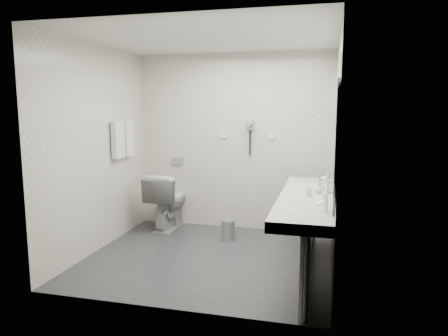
# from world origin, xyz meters

# --- Properties ---
(floor) EXTENTS (2.80, 2.80, 0.00)m
(floor) POSITION_xyz_m (0.00, 0.00, 0.00)
(floor) COLOR #2A2A30
(floor) RESTS_ON ground
(ceiling) EXTENTS (2.80, 2.80, 0.00)m
(ceiling) POSITION_xyz_m (0.00, 0.00, 2.50)
(ceiling) COLOR silver
(ceiling) RESTS_ON wall_back
(wall_back) EXTENTS (2.80, 0.00, 2.80)m
(wall_back) POSITION_xyz_m (0.00, 1.30, 1.25)
(wall_back) COLOR beige
(wall_back) RESTS_ON floor
(wall_front) EXTENTS (2.80, 0.00, 2.80)m
(wall_front) POSITION_xyz_m (0.00, -1.30, 1.25)
(wall_front) COLOR beige
(wall_front) RESTS_ON floor
(wall_left) EXTENTS (0.00, 2.60, 2.60)m
(wall_left) POSITION_xyz_m (-1.40, 0.00, 1.25)
(wall_left) COLOR beige
(wall_left) RESTS_ON floor
(wall_right) EXTENTS (0.00, 2.60, 2.60)m
(wall_right) POSITION_xyz_m (1.40, 0.00, 1.25)
(wall_right) COLOR beige
(wall_right) RESTS_ON floor
(vanity_counter) EXTENTS (0.55, 2.20, 0.10)m
(vanity_counter) POSITION_xyz_m (1.12, -0.20, 0.80)
(vanity_counter) COLOR silver
(vanity_counter) RESTS_ON floor
(vanity_panel) EXTENTS (0.03, 2.15, 0.75)m
(vanity_panel) POSITION_xyz_m (1.15, -0.20, 0.38)
(vanity_panel) COLOR gray
(vanity_panel) RESTS_ON floor
(vanity_post_near) EXTENTS (0.06, 0.06, 0.75)m
(vanity_post_near) POSITION_xyz_m (1.18, -1.24, 0.38)
(vanity_post_near) COLOR silver
(vanity_post_near) RESTS_ON floor
(vanity_post_far) EXTENTS (0.06, 0.06, 0.75)m
(vanity_post_far) POSITION_xyz_m (1.18, 0.84, 0.38)
(vanity_post_far) COLOR silver
(vanity_post_far) RESTS_ON floor
(mirror) EXTENTS (0.02, 2.20, 1.05)m
(mirror) POSITION_xyz_m (1.39, -0.20, 1.45)
(mirror) COLOR #B2BCC6
(mirror) RESTS_ON wall_right
(basin_near) EXTENTS (0.40, 0.31, 0.05)m
(basin_near) POSITION_xyz_m (1.12, -0.85, 0.83)
(basin_near) COLOR silver
(basin_near) RESTS_ON vanity_counter
(basin_far) EXTENTS (0.40, 0.31, 0.05)m
(basin_far) POSITION_xyz_m (1.12, 0.45, 0.83)
(basin_far) COLOR silver
(basin_far) RESTS_ON vanity_counter
(faucet_near) EXTENTS (0.04, 0.04, 0.15)m
(faucet_near) POSITION_xyz_m (1.32, -0.85, 0.92)
(faucet_near) COLOR silver
(faucet_near) RESTS_ON vanity_counter
(faucet_far) EXTENTS (0.04, 0.04, 0.15)m
(faucet_far) POSITION_xyz_m (1.32, 0.45, 0.92)
(faucet_far) COLOR silver
(faucet_far) RESTS_ON vanity_counter
(soap_bottle_a) EXTENTS (0.07, 0.07, 0.12)m
(soap_bottle_a) POSITION_xyz_m (1.14, -0.24, 0.91)
(soap_bottle_a) COLOR silver
(soap_bottle_a) RESTS_ON vanity_counter
(soap_bottle_b) EXTENTS (0.10, 0.10, 0.10)m
(soap_bottle_b) POSITION_xyz_m (1.24, -0.06, 0.90)
(soap_bottle_b) COLOR silver
(soap_bottle_b) RESTS_ON vanity_counter
(glass_left) EXTENTS (0.07, 0.07, 0.12)m
(glass_left) POSITION_xyz_m (1.36, -0.02, 0.91)
(glass_left) COLOR silver
(glass_left) RESTS_ON vanity_counter
(glass_right) EXTENTS (0.08, 0.08, 0.12)m
(glass_right) POSITION_xyz_m (1.27, 0.13, 0.91)
(glass_right) COLOR silver
(glass_right) RESTS_ON vanity_counter
(toilet) EXTENTS (0.47, 0.81, 0.81)m
(toilet) POSITION_xyz_m (-0.91, 1.01, 0.41)
(toilet) COLOR silver
(toilet) RESTS_ON floor
(flush_plate) EXTENTS (0.18, 0.02, 0.12)m
(flush_plate) POSITION_xyz_m (-0.85, 1.29, 0.95)
(flush_plate) COLOR #B2B5BA
(flush_plate) RESTS_ON wall_back
(pedal_bin) EXTENTS (0.20, 0.20, 0.26)m
(pedal_bin) POSITION_xyz_m (0.08, 0.68, 0.13)
(pedal_bin) COLOR #B2B5BA
(pedal_bin) RESTS_ON floor
(bin_lid) EXTENTS (0.19, 0.19, 0.02)m
(bin_lid) POSITION_xyz_m (0.08, 0.68, 0.27)
(bin_lid) COLOR #B2B5BA
(bin_lid) RESTS_ON pedal_bin
(towel_rail) EXTENTS (0.02, 0.62, 0.02)m
(towel_rail) POSITION_xyz_m (-1.35, 0.55, 1.55)
(towel_rail) COLOR silver
(towel_rail) RESTS_ON wall_left
(towel_near) EXTENTS (0.07, 0.24, 0.48)m
(towel_near) POSITION_xyz_m (-1.34, 0.41, 1.33)
(towel_near) COLOR silver
(towel_near) RESTS_ON towel_rail
(towel_far) EXTENTS (0.07, 0.24, 0.48)m
(towel_far) POSITION_xyz_m (-1.34, 0.69, 1.33)
(towel_far) COLOR silver
(towel_far) RESTS_ON towel_rail
(dryer_cradle) EXTENTS (0.10, 0.04, 0.14)m
(dryer_cradle) POSITION_xyz_m (0.25, 1.27, 1.50)
(dryer_cradle) COLOR gray
(dryer_cradle) RESTS_ON wall_back
(dryer_barrel) EXTENTS (0.08, 0.14, 0.08)m
(dryer_barrel) POSITION_xyz_m (0.25, 1.20, 1.53)
(dryer_barrel) COLOR gray
(dryer_barrel) RESTS_ON dryer_cradle
(dryer_cord) EXTENTS (0.02, 0.02, 0.35)m
(dryer_cord) POSITION_xyz_m (0.25, 1.26, 1.25)
(dryer_cord) COLOR black
(dryer_cord) RESTS_ON dryer_cradle
(switch_plate_a) EXTENTS (0.09, 0.02, 0.09)m
(switch_plate_a) POSITION_xyz_m (-0.15, 1.29, 1.35)
(switch_plate_a) COLOR silver
(switch_plate_a) RESTS_ON wall_back
(switch_plate_b) EXTENTS (0.09, 0.02, 0.09)m
(switch_plate_b) POSITION_xyz_m (0.55, 1.29, 1.35)
(switch_plate_b) COLOR silver
(switch_plate_b) RESTS_ON wall_back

